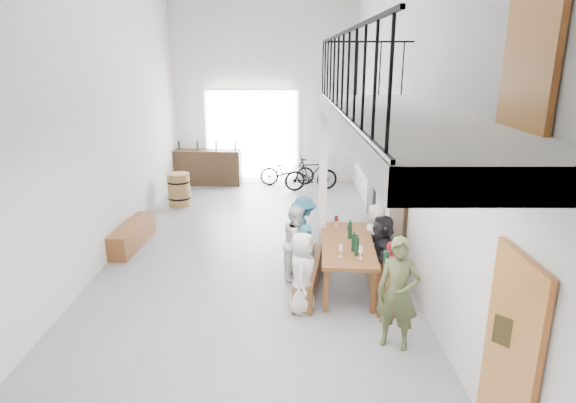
{
  "coord_description": "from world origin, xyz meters",
  "views": [
    {
      "loc": [
        0.66,
        -8.69,
        3.72
      ],
      "look_at": [
        0.68,
        -0.5,
        1.28
      ],
      "focal_mm": 30.0,
      "sensor_mm": 36.0,
      "label": 1
    }
  ],
  "objects_px": {
    "serving_counter": "(208,167)",
    "bicycle_near": "(287,171)",
    "tasting_table": "(347,247)",
    "host_standing": "(398,293)",
    "bench_inner": "(309,275)",
    "oak_barrel": "(179,190)",
    "side_bench": "(133,235)"
  },
  "relations": [
    {
      "from": "serving_counter",
      "to": "bicycle_near",
      "type": "relative_size",
      "value": 1.22
    },
    {
      "from": "tasting_table",
      "to": "host_standing",
      "type": "relative_size",
      "value": 1.39
    },
    {
      "from": "bench_inner",
      "to": "oak_barrel",
      "type": "bearing_deg",
      "value": 132.81
    },
    {
      "from": "oak_barrel",
      "to": "serving_counter",
      "type": "relative_size",
      "value": 0.43
    },
    {
      "from": "tasting_table",
      "to": "oak_barrel",
      "type": "relative_size",
      "value": 2.48
    },
    {
      "from": "host_standing",
      "to": "bicycle_near",
      "type": "distance_m",
      "value": 8.69
    },
    {
      "from": "bench_inner",
      "to": "serving_counter",
      "type": "distance_m",
      "value": 7.49
    },
    {
      "from": "tasting_table",
      "to": "bicycle_near",
      "type": "relative_size",
      "value": 1.29
    },
    {
      "from": "side_bench",
      "to": "bicycle_near",
      "type": "distance_m",
      "value": 5.91
    },
    {
      "from": "tasting_table",
      "to": "serving_counter",
      "type": "bearing_deg",
      "value": 120.39
    },
    {
      "from": "tasting_table",
      "to": "bench_inner",
      "type": "bearing_deg",
      "value": -171.5
    },
    {
      "from": "tasting_table",
      "to": "bicycle_near",
      "type": "bearing_deg",
      "value": 102.37
    },
    {
      "from": "tasting_table",
      "to": "bench_inner",
      "type": "relative_size",
      "value": 1.11
    },
    {
      "from": "side_bench",
      "to": "oak_barrel",
      "type": "relative_size",
      "value": 1.99
    },
    {
      "from": "bench_inner",
      "to": "tasting_table",
      "type": "bearing_deg",
      "value": 13.32
    },
    {
      "from": "tasting_table",
      "to": "host_standing",
      "type": "bearing_deg",
      "value": -71.77
    },
    {
      "from": "tasting_table",
      "to": "bicycle_near",
      "type": "distance_m",
      "value": 6.88
    },
    {
      "from": "tasting_table",
      "to": "serving_counter",
      "type": "xyz_separation_m",
      "value": [
        -3.42,
        6.9,
        -0.18
      ]
    },
    {
      "from": "bench_inner",
      "to": "serving_counter",
      "type": "xyz_separation_m",
      "value": [
        -2.78,
        6.95,
        0.31
      ]
    },
    {
      "from": "bicycle_near",
      "to": "side_bench",
      "type": "bearing_deg",
      "value": 143.16
    },
    {
      "from": "host_standing",
      "to": "serving_counter",
      "type": "bearing_deg",
      "value": 136.94
    },
    {
      "from": "serving_counter",
      "to": "host_standing",
      "type": "distance_m",
      "value": 9.49
    },
    {
      "from": "tasting_table",
      "to": "side_bench",
      "type": "distance_m",
      "value": 4.57
    },
    {
      "from": "bicycle_near",
      "to": "oak_barrel",
      "type": "bearing_deg",
      "value": 122.4
    },
    {
      "from": "tasting_table",
      "to": "serving_counter",
      "type": "relative_size",
      "value": 1.06
    },
    {
      "from": "bench_inner",
      "to": "oak_barrel",
      "type": "xyz_separation_m",
      "value": [
        -3.19,
        4.73,
        0.21
      ]
    },
    {
      "from": "side_bench",
      "to": "bicycle_near",
      "type": "bearing_deg",
      "value": 57.56
    },
    {
      "from": "host_standing",
      "to": "oak_barrel",
      "type": "bearing_deg",
      "value": 146.42
    },
    {
      "from": "bench_inner",
      "to": "side_bench",
      "type": "relative_size",
      "value": 1.12
    },
    {
      "from": "serving_counter",
      "to": "oak_barrel",
      "type": "bearing_deg",
      "value": -97.67
    },
    {
      "from": "tasting_table",
      "to": "bench_inner",
      "type": "height_order",
      "value": "tasting_table"
    },
    {
      "from": "side_bench",
      "to": "serving_counter",
      "type": "relative_size",
      "value": 0.85
    }
  ]
}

